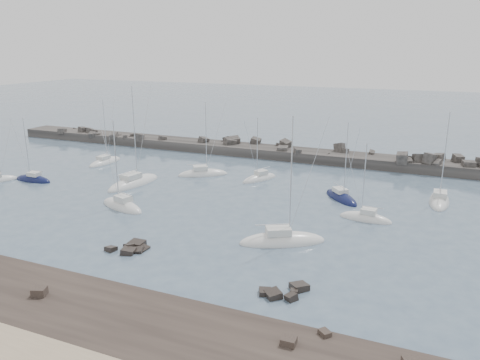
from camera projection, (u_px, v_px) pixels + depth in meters
name	position (u px, v px, depth m)	size (l,w,h in m)	color
ground	(201.00, 226.00, 56.43)	(400.00, 400.00, 0.00)	#495E72
rock_shelf	(69.00, 319.00, 37.07)	(140.00, 12.00, 1.94)	#2C221E
rock_cluster_near	(133.00, 249.00, 49.85)	(4.20, 3.59, 1.31)	black
rock_cluster_far	(287.00, 293.00, 40.95)	(4.25, 4.13, 1.41)	black
breakwater	(260.00, 154.00, 92.52)	(115.00, 7.26, 5.09)	#312E2C
sailboat_1	(105.00, 162.00, 86.42)	(2.86, 8.05, 12.52)	silver
sailboat_2	(33.00, 180.00, 75.11)	(6.83, 2.14, 10.95)	#0E143B
sailboat_3	(134.00, 184.00, 73.06)	(4.86, 10.77, 16.37)	silver
sailboat_4	(203.00, 174.00, 78.37)	(8.34, 6.82, 13.21)	silver
sailboat_5	(122.00, 207.00, 62.61)	(8.30, 4.81, 12.78)	silver
sailboat_6	(260.00, 179.00, 75.69)	(5.06, 7.07, 11.04)	silver
sailboat_7	(282.00, 241.00, 51.48)	(9.80, 7.24, 15.16)	silver
sailboat_8	(341.00, 198.00, 66.24)	(6.71, 7.16, 11.91)	#0E143B
sailboat_9	(366.00, 219.00, 58.25)	(6.67, 2.55, 10.55)	silver
sailboat_10	(439.00, 201.00, 64.77)	(2.65, 8.50, 13.53)	silver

